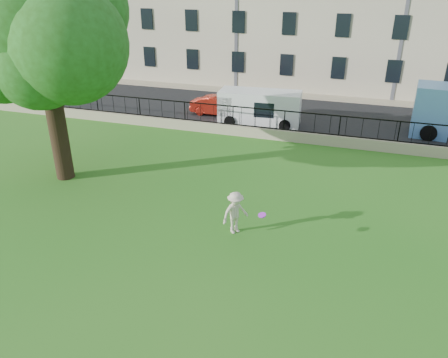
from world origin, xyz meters
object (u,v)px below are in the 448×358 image
(red_sedan, at_px, (219,106))
(white_van, at_px, (260,108))
(tree, at_px, (38,24))
(man, at_px, (235,213))
(frisbee, at_px, (262,215))

(red_sedan, xyz_separation_m, white_van, (3.02, -1.00, 0.43))
(tree, height_order, man, tree)
(tree, height_order, white_van, tree)
(white_van, bearing_deg, man, -84.68)
(tree, relative_size, white_van, 2.04)
(red_sedan, bearing_deg, white_van, -105.07)
(tree, xyz_separation_m, frisbee, (10.09, -2.78, -5.49))
(tree, distance_m, white_van, 13.63)
(tree, bearing_deg, red_sedan, 71.63)
(red_sedan, bearing_deg, frisbee, -152.66)
(man, bearing_deg, frisbee, -78.19)
(red_sedan, relative_size, white_van, 0.75)
(man, relative_size, frisbee, 6.00)
(man, distance_m, red_sedan, 14.51)
(tree, distance_m, red_sedan, 13.44)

